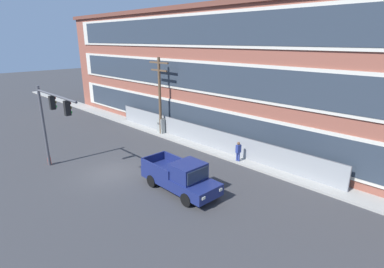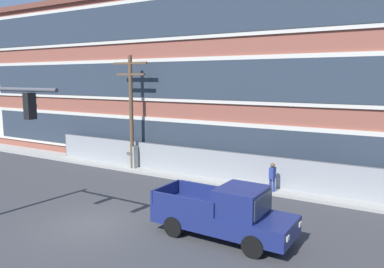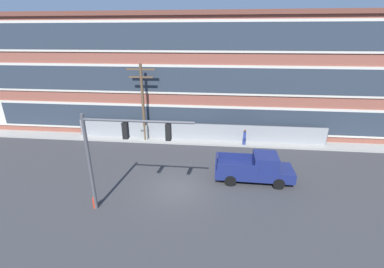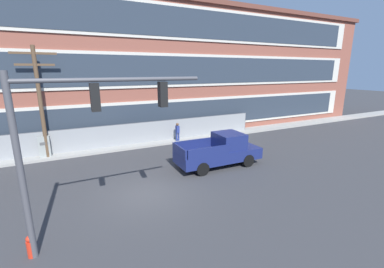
% 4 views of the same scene
% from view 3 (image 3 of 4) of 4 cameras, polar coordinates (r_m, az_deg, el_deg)
% --- Properties ---
extents(ground_plane, '(160.00, 160.00, 0.00)m').
position_cam_3_polar(ground_plane, '(18.02, -3.33, -12.08)').
color(ground_plane, '#38383A').
extents(sidewalk_building_side, '(80.00, 1.78, 0.16)m').
position_cam_3_polar(sidewalk_building_side, '(25.46, -0.32, -1.52)').
color(sidewalk_building_side, '#9E9B93').
rests_on(sidewalk_building_side, ground).
extents(brick_mill_building, '(53.26, 11.53, 11.91)m').
position_cam_3_polar(brick_mill_building, '(29.99, 7.03, 13.44)').
color(brick_mill_building, brown).
rests_on(brick_mill_building, ground).
extents(chain_link_fence, '(24.32, 0.06, 1.87)m').
position_cam_3_polar(chain_link_fence, '(25.22, 1.41, 0.38)').
color(chain_link_fence, gray).
rests_on(chain_link_fence, ground).
extents(traffic_signal_mast, '(6.11, 0.43, 5.98)m').
position_cam_3_polar(traffic_signal_mast, '(14.54, -16.19, -2.31)').
color(traffic_signal_mast, '#4C4C51').
rests_on(traffic_signal_mast, ground).
extents(pickup_truck_navy, '(5.54, 2.20, 2.08)m').
position_cam_3_polar(pickup_truck_navy, '(19.02, 13.96, -7.44)').
color(pickup_truck_navy, navy).
rests_on(pickup_truck_navy, ground).
extents(utility_pole_near_corner, '(2.63, 0.26, 7.50)m').
position_cam_3_polar(utility_pole_near_corner, '(24.76, -10.89, 7.51)').
color(utility_pole_near_corner, brown).
rests_on(utility_pole_near_corner, ground).
extents(electrical_cabinet, '(0.70, 0.47, 1.62)m').
position_cam_3_polar(electrical_cabinet, '(25.89, -10.60, 0.24)').
color(electrical_cabinet, '#939993').
rests_on(electrical_cabinet, ground).
extents(pedestrian_near_cabinet, '(0.32, 0.41, 1.69)m').
position_cam_3_polar(pedestrian_near_cabinet, '(24.55, 11.59, -0.60)').
color(pedestrian_near_cabinet, navy).
rests_on(pedestrian_near_cabinet, ground).
extents(fire_hydrant, '(0.24, 0.24, 0.78)m').
position_cam_3_polar(fire_hydrant, '(17.15, -20.81, -13.97)').
color(fire_hydrant, red).
rests_on(fire_hydrant, ground).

